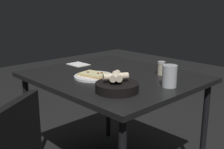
{
  "coord_description": "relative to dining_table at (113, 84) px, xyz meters",
  "views": [
    {
      "loc": [
        -1.29,
        1.24,
        1.23
      ],
      "look_at": [
        -0.03,
        0.04,
        0.78
      ],
      "focal_mm": 44.58,
      "sensor_mm": 36.0,
      "label": 1
    }
  ],
  "objects": [
    {
      "name": "napkin",
      "position": [
        0.41,
        -0.02,
        0.07
      ],
      "size": [
        0.16,
        0.12,
        0.0
      ],
      "color": "white",
      "rests_on": "dining_table"
    },
    {
      "name": "pizza_plate",
      "position": [
        0.03,
        0.14,
        0.08
      ],
      "size": [
        0.25,
        0.25,
        0.04
      ],
      "color": "white",
      "rests_on": "dining_table"
    },
    {
      "name": "bread_basket",
      "position": [
        -0.27,
        0.23,
        0.1
      ],
      "size": [
        0.24,
        0.24,
        0.1
      ],
      "color": "black",
      "rests_on": "dining_table"
    },
    {
      "name": "beer_glass",
      "position": [
        -0.42,
        -0.04,
        0.12
      ],
      "size": [
        0.08,
        0.08,
        0.13
      ],
      "color": "silver",
      "rests_on": "dining_table"
    },
    {
      "name": "dining_table",
      "position": [
        0.0,
        0.0,
        0.0
      ],
      "size": [
        1.07,
        0.91,
        0.76
      ],
      "color": "black",
      "rests_on": "ground"
    },
    {
      "name": "pepper_shaker",
      "position": [
        -0.22,
        -0.23,
        0.11
      ],
      "size": [
        0.05,
        0.05,
        0.09
      ],
      "color": "#BFB299",
      "rests_on": "dining_table"
    }
  ]
}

